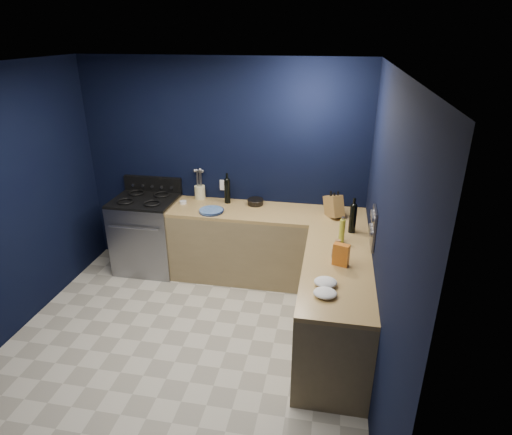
% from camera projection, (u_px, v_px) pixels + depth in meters
% --- Properties ---
extents(floor, '(3.50, 3.50, 0.02)m').
position_uv_depth(floor, '(183.00, 347.00, 4.25)').
color(floor, beige).
rests_on(floor, ground).
extents(ceiling, '(3.50, 3.50, 0.02)m').
position_uv_depth(ceiling, '(159.00, 66.00, 3.20)').
color(ceiling, silver).
rests_on(ceiling, ground).
extents(wall_back, '(3.50, 0.02, 2.60)m').
position_uv_depth(wall_back, '(223.00, 168.00, 5.31)').
color(wall_back, black).
rests_on(wall_back, ground).
extents(wall_right, '(0.02, 3.50, 2.60)m').
position_uv_depth(wall_right, '(383.00, 244.00, 3.43)').
color(wall_right, black).
rests_on(wall_right, ground).
extents(wall_front, '(3.50, 0.02, 2.60)m').
position_uv_depth(wall_front, '(45.00, 373.00, 2.13)').
color(wall_front, black).
rests_on(wall_front, ground).
extents(cab_back, '(2.30, 0.63, 0.86)m').
position_uv_depth(cab_back, '(267.00, 247.00, 5.26)').
color(cab_back, olive).
rests_on(cab_back, floor).
extents(top_back, '(2.30, 0.63, 0.04)m').
position_uv_depth(top_back, '(267.00, 213.00, 5.08)').
color(top_back, brown).
rests_on(top_back, cab_back).
extents(cab_right, '(0.63, 1.67, 0.86)m').
position_uv_depth(cab_right, '(334.00, 309.00, 4.09)').
color(cab_right, olive).
rests_on(cab_right, floor).
extents(top_right, '(0.63, 1.67, 0.04)m').
position_uv_depth(top_right, '(338.00, 268.00, 3.91)').
color(top_right, brown).
rests_on(top_right, cab_right).
extents(gas_range, '(0.76, 0.66, 0.92)m').
position_uv_depth(gas_range, '(148.00, 235.00, 5.49)').
color(gas_range, gray).
rests_on(gas_range, floor).
extents(oven_door, '(0.59, 0.02, 0.42)m').
position_uv_depth(oven_door, '(137.00, 247.00, 5.21)').
color(oven_door, black).
rests_on(oven_door, gas_range).
extents(cooktop, '(0.76, 0.66, 0.03)m').
position_uv_depth(cooktop, '(144.00, 200.00, 5.30)').
color(cooktop, black).
rests_on(cooktop, gas_range).
extents(backguard, '(0.76, 0.06, 0.20)m').
position_uv_depth(backguard, '(153.00, 184.00, 5.53)').
color(backguard, black).
rests_on(backguard, gas_range).
extents(spice_panel, '(0.02, 0.28, 0.38)m').
position_uv_depth(spice_panel, '(373.00, 228.00, 3.97)').
color(spice_panel, gray).
rests_on(spice_panel, wall_right).
extents(wall_outlet, '(0.09, 0.02, 0.13)m').
position_uv_depth(wall_outlet, '(223.00, 185.00, 5.37)').
color(wall_outlet, white).
rests_on(wall_outlet, wall_back).
extents(plate_stack, '(0.36, 0.36, 0.03)m').
position_uv_depth(plate_stack, '(211.00, 211.00, 5.03)').
color(plate_stack, '#335E92').
rests_on(plate_stack, top_back).
extents(ramekin, '(0.11, 0.11, 0.03)m').
position_uv_depth(ramekin, '(183.00, 202.00, 5.29)').
color(ramekin, white).
rests_on(ramekin, top_back).
extents(utensil_crock, '(0.13, 0.13, 0.17)m').
position_uv_depth(utensil_crock, '(200.00, 192.00, 5.42)').
color(utensil_crock, beige).
rests_on(utensil_crock, top_back).
extents(wine_bottle_back, '(0.09, 0.09, 0.30)m').
position_uv_depth(wine_bottle_back, '(227.00, 191.00, 5.26)').
color(wine_bottle_back, black).
rests_on(wine_bottle_back, top_back).
extents(lemon_basket, '(0.22, 0.22, 0.07)m').
position_uv_depth(lemon_basket, '(255.00, 202.00, 5.24)').
color(lemon_basket, black).
rests_on(lemon_basket, top_back).
extents(knife_block, '(0.27, 0.31, 0.30)m').
position_uv_depth(knife_block, '(334.00, 206.00, 4.89)').
color(knife_block, brown).
rests_on(knife_block, top_back).
extents(wine_bottle_right, '(0.10, 0.10, 0.30)m').
position_uv_depth(wine_bottle_right, '(353.00, 219.00, 4.49)').
color(wine_bottle_right, black).
rests_on(wine_bottle_right, top_right).
extents(oil_bottle, '(0.07, 0.07, 0.24)m').
position_uv_depth(oil_bottle, '(342.00, 231.00, 4.29)').
color(oil_bottle, '#A8AF2C').
rests_on(oil_bottle, top_right).
extents(spice_jar_near, '(0.06, 0.06, 0.11)m').
position_uv_depth(spice_jar_near, '(338.00, 245.00, 4.15)').
color(spice_jar_near, olive).
rests_on(spice_jar_near, top_right).
extents(spice_jar_far, '(0.06, 0.06, 0.10)m').
position_uv_depth(spice_jar_far, '(334.00, 253.00, 4.02)').
color(spice_jar_far, olive).
rests_on(spice_jar_far, top_right).
extents(crouton_bag, '(0.16, 0.11, 0.21)m').
position_uv_depth(crouton_bag, '(341.00, 255.00, 3.87)').
color(crouton_bag, '#A5160D').
rests_on(crouton_bag, top_right).
extents(towel_front, '(0.22, 0.19, 0.07)m').
position_uv_depth(towel_front, '(326.00, 282.00, 3.58)').
color(towel_front, white).
rests_on(towel_front, top_right).
extents(towel_end, '(0.23, 0.22, 0.06)m').
position_uv_depth(towel_end, '(325.00, 293.00, 3.45)').
color(towel_end, white).
rests_on(towel_end, top_right).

